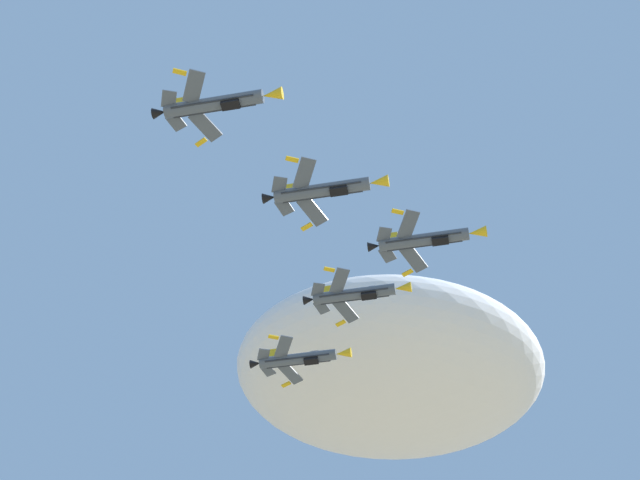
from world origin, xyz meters
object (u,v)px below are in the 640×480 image
(fighter_jet_lead, at_px, (426,239))
(fighter_jet_left_wing, at_px, (356,294))
(fighter_jet_left_outer, at_px, (300,358))
(fighter_jet_right_outer, at_px, (216,104))
(fighter_jet_right_wing, at_px, (324,190))

(fighter_jet_lead, xyz_separation_m, fighter_jet_left_wing, (-6.68, 14.51, 1.81))
(fighter_jet_left_outer, xyz_separation_m, fighter_jet_right_outer, (-16.40, -45.01, 2.52))
(fighter_jet_left_wing, bearing_deg, fighter_jet_right_wing, -0.29)
(fighter_jet_right_wing, bearing_deg, fighter_jet_right_outer, -39.57)
(fighter_jet_left_wing, height_order, fighter_jet_left_outer, fighter_jet_left_wing)
(fighter_jet_left_wing, relative_size, fighter_jet_right_outer, 1.00)
(fighter_jet_right_wing, distance_m, fighter_jet_left_outer, 36.69)
(fighter_jet_lead, bearing_deg, fighter_jet_left_outer, -135.50)
(fighter_jet_lead, bearing_deg, fighter_jet_right_outer, -40.69)
(fighter_jet_left_outer, bearing_deg, fighter_jet_right_outer, 0.04)
(fighter_jet_left_wing, relative_size, fighter_jet_right_wing, 1.00)
(fighter_jet_right_outer, bearing_deg, fighter_jet_right_wing, 140.43)
(fighter_jet_left_outer, bearing_deg, fighter_jet_left_wing, 44.20)
(fighter_jet_left_wing, xyz_separation_m, fighter_jet_right_outer, (-22.70, -30.97, 0.43))
(fighter_jet_left_wing, distance_m, fighter_jet_right_outer, 38.40)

